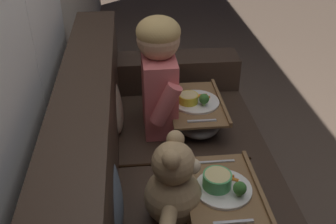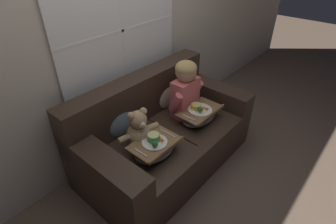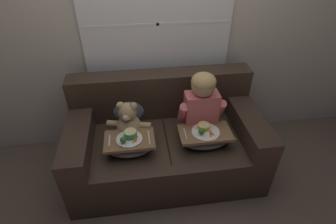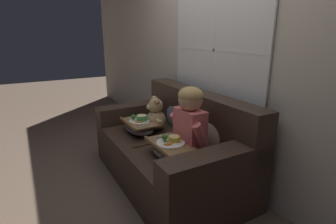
{
  "view_description": "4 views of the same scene",
  "coord_description": "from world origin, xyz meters",
  "px_view_note": "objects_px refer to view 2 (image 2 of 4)",
  "views": [
    {
      "loc": [
        -1.43,
        0.17,
        1.63
      ],
      "look_at": [
        0.03,
        0.03,
        0.71
      ],
      "focal_mm": 42.0,
      "sensor_mm": 36.0,
      "label": 1
    },
    {
      "loc": [
        -1.54,
        -1.35,
        2.03
      ],
      "look_at": [
        0.04,
        0.02,
        0.62
      ],
      "focal_mm": 28.0,
      "sensor_mm": 36.0,
      "label": 2
    },
    {
      "loc": [
        -0.23,
        -1.84,
        2.07
      ],
      "look_at": [
        0.02,
        -0.02,
        0.73
      ],
      "focal_mm": 28.0,
      "sensor_mm": 36.0,
      "label": 3
    },
    {
      "loc": [
        2.12,
        -1.18,
        1.48
      ],
      "look_at": [
        -0.11,
        0.07,
        0.7
      ],
      "focal_mm": 28.0,
      "sensor_mm": 36.0,
      "label": 4
    }
  ],
  "objects_px": {
    "lap_tray_teddy": "(155,147)",
    "couch": "(162,135)",
    "throw_pillow_behind_child": "(167,92)",
    "teddy_bear": "(139,131)",
    "child_figure": "(185,86)",
    "lap_tray_child": "(199,115)",
    "throw_pillow_behind_teddy": "(120,118)"
  },
  "relations": [
    {
      "from": "throw_pillow_behind_teddy",
      "to": "lap_tray_child",
      "type": "xyz_separation_m",
      "value": [
        0.66,
        -0.45,
        -0.1
      ]
    },
    {
      "from": "teddy_bear",
      "to": "couch",
      "type": "bearing_deg",
      "value": 4.9
    },
    {
      "from": "throw_pillow_behind_teddy",
      "to": "lap_tray_teddy",
      "type": "relative_size",
      "value": 0.87
    },
    {
      "from": "couch",
      "to": "teddy_bear",
      "type": "bearing_deg",
      "value": -175.1
    },
    {
      "from": "throw_pillow_behind_child",
      "to": "lap_tray_teddy",
      "type": "height_order",
      "value": "throw_pillow_behind_child"
    },
    {
      "from": "throw_pillow_behind_teddy",
      "to": "child_figure",
      "type": "height_order",
      "value": "child_figure"
    },
    {
      "from": "throw_pillow_behind_child",
      "to": "child_figure",
      "type": "relative_size",
      "value": 0.63
    },
    {
      "from": "lap_tray_child",
      "to": "lap_tray_teddy",
      "type": "distance_m",
      "value": 0.66
    },
    {
      "from": "throw_pillow_behind_child",
      "to": "child_figure",
      "type": "distance_m",
      "value": 0.3
    },
    {
      "from": "teddy_bear",
      "to": "lap_tray_teddy",
      "type": "relative_size",
      "value": 0.95
    },
    {
      "from": "couch",
      "to": "child_figure",
      "type": "height_order",
      "value": "child_figure"
    },
    {
      "from": "lap_tray_child",
      "to": "teddy_bear",
      "type": "bearing_deg",
      "value": 164.05
    },
    {
      "from": "couch",
      "to": "teddy_bear",
      "type": "relative_size",
      "value": 4.37
    },
    {
      "from": "teddy_bear",
      "to": "lap_tray_child",
      "type": "distance_m",
      "value": 0.7
    },
    {
      "from": "lap_tray_teddy",
      "to": "teddy_bear",
      "type": "bearing_deg",
      "value": 90.42
    },
    {
      "from": "throw_pillow_behind_child",
      "to": "throw_pillow_behind_teddy",
      "type": "height_order",
      "value": "throw_pillow_behind_child"
    },
    {
      "from": "couch",
      "to": "lap_tray_child",
      "type": "relative_size",
      "value": 3.83
    },
    {
      "from": "throw_pillow_behind_teddy",
      "to": "throw_pillow_behind_child",
      "type": "bearing_deg",
      "value": 0.0
    },
    {
      "from": "child_figure",
      "to": "lap_tray_child",
      "type": "bearing_deg",
      "value": -90.25
    },
    {
      "from": "child_figure",
      "to": "lap_tray_child",
      "type": "relative_size",
      "value": 1.31
    },
    {
      "from": "child_figure",
      "to": "lap_tray_child",
      "type": "xyz_separation_m",
      "value": [
        -0.0,
        -0.19,
        -0.26
      ]
    },
    {
      "from": "throw_pillow_behind_child",
      "to": "lap_tray_teddy",
      "type": "xyz_separation_m",
      "value": [
        -0.66,
        -0.45,
        -0.1
      ]
    },
    {
      "from": "throw_pillow_behind_teddy",
      "to": "child_figure",
      "type": "distance_m",
      "value": 0.73
    },
    {
      "from": "teddy_bear",
      "to": "lap_tray_teddy",
      "type": "xyz_separation_m",
      "value": [
        0.0,
        -0.19,
        -0.09
      ]
    },
    {
      "from": "lap_tray_teddy",
      "to": "couch",
      "type": "bearing_deg",
      "value": 33.4
    },
    {
      "from": "teddy_bear",
      "to": "lap_tray_child",
      "type": "relative_size",
      "value": 0.88
    },
    {
      "from": "throw_pillow_behind_child",
      "to": "teddy_bear",
      "type": "distance_m",
      "value": 0.71
    },
    {
      "from": "couch",
      "to": "child_figure",
      "type": "distance_m",
      "value": 0.56
    },
    {
      "from": "throw_pillow_behind_child",
      "to": "throw_pillow_behind_teddy",
      "type": "relative_size",
      "value": 1.02
    },
    {
      "from": "lap_tray_child",
      "to": "lap_tray_teddy",
      "type": "xyz_separation_m",
      "value": [
        -0.66,
        -0.0,
        0.0
      ]
    },
    {
      "from": "throw_pillow_behind_child",
      "to": "lap_tray_teddy",
      "type": "distance_m",
      "value": 0.81
    },
    {
      "from": "throw_pillow_behind_teddy",
      "to": "teddy_bear",
      "type": "distance_m",
      "value": 0.26
    }
  ]
}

